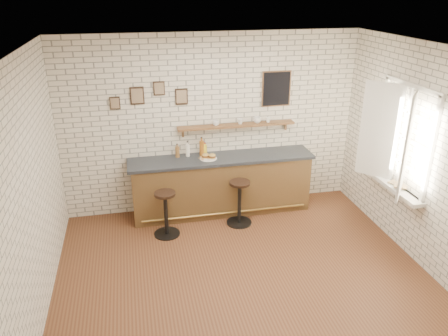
# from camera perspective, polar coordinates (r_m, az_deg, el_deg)

# --- Properties ---
(ground) EXTENTS (5.00, 5.00, 0.00)m
(ground) POSITION_cam_1_polar(r_m,az_deg,el_deg) (6.28, 2.12, -12.90)
(ground) COLOR brown
(ground) RESTS_ON ground
(bar_counter) EXTENTS (3.10, 0.65, 1.01)m
(bar_counter) POSITION_cam_1_polar(r_m,az_deg,el_deg) (7.47, -0.32, -2.16)
(bar_counter) COLOR brown
(bar_counter) RESTS_ON ground
(sandwich_plate) EXTENTS (0.28, 0.28, 0.01)m
(sandwich_plate) POSITION_cam_1_polar(r_m,az_deg,el_deg) (7.20, -2.06, 1.26)
(sandwich_plate) COLOR white
(sandwich_plate) RESTS_ON bar_counter
(ciabatta_sandwich) EXTENTS (0.23, 0.15, 0.08)m
(ciabatta_sandwich) POSITION_cam_1_polar(r_m,az_deg,el_deg) (7.19, -1.99, 1.60)
(ciabatta_sandwich) COLOR tan
(ciabatta_sandwich) RESTS_ON sandwich_plate
(potato_chips) EXTENTS (0.26, 0.19, 0.00)m
(potato_chips) POSITION_cam_1_polar(r_m,az_deg,el_deg) (7.20, -2.27, 1.30)
(potato_chips) COLOR #E8A852
(potato_chips) RESTS_ON sandwich_plate
(bitters_bottle_brown) EXTENTS (0.07, 0.07, 0.23)m
(bitters_bottle_brown) POSITION_cam_1_polar(r_m,az_deg,el_deg) (7.28, -6.10, 2.14)
(bitters_bottle_brown) COLOR brown
(bitters_bottle_brown) RESTS_ON bar_counter
(bitters_bottle_white) EXTENTS (0.07, 0.07, 0.26)m
(bitters_bottle_white) POSITION_cam_1_polar(r_m,az_deg,el_deg) (7.30, -4.77, 2.33)
(bitters_bottle_white) COLOR white
(bitters_bottle_white) RESTS_ON bar_counter
(bitters_bottle_amber) EXTENTS (0.08, 0.08, 0.32)m
(bitters_bottle_amber) POSITION_cam_1_polar(r_m,az_deg,el_deg) (7.32, -2.93, 2.65)
(bitters_bottle_amber) COLOR #A25A1A
(bitters_bottle_amber) RESTS_ON bar_counter
(condiment_bottle_yellow) EXTENTS (0.07, 0.07, 0.22)m
(condiment_bottle_yellow) POSITION_cam_1_polar(r_m,az_deg,el_deg) (7.34, -2.51, 2.39)
(condiment_bottle_yellow) COLOR yellow
(condiment_bottle_yellow) RESTS_ON bar_counter
(bar_stool_left) EXTENTS (0.41, 0.41, 0.74)m
(bar_stool_left) POSITION_cam_1_polar(r_m,az_deg,el_deg) (6.88, -7.60, -5.76)
(bar_stool_left) COLOR black
(bar_stool_left) RESTS_ON ground
(bar_stool_right) EXTENTS (0.42, 0.42, 0.76)m
(bar_stool_right) POSITION_cam_1_polar(r_m,az_deg,el_deg) (7.13, 2.03, -4.36)
(bar_stool_right) COLOR black
(bar_stool_right) RESTS_ON ground
(wall_shelf) EXTENTS (2.00, 0.18, 0.18)m
(wall_shelf) POSITION_cam_1_polar(r_m,az_deg,el_deg) (7.37, 1.65, 5.58)
(wall_shelf) COLOR brown
(wall_shelf) RESTS_ON ground
(shelf_cup_a) EXTENTS (0.14, 0.14, 0.09)m
(shelf_cup_a) POSITION_cam_1_polar(r_m,az_deg,el_deg) (7.27, -1.06, 5.90)
(shelf_cup_a) COLOR white
(shelf_cup_a) RESTS_ON wall_shelf
(shelf_cup_b) EXTENTS (0.12, 0.12, 0.09)m
(shelf_cup_b) POSITION_cam_1_polar(r_m,az_deg,el_deg) (7.36, 2.13, 6.10)
(shelf_cup_b) COLOR white
(shelf_cup_b) RESTS_ON wall_shelf
(shelf_cup_c) EXTENTS (0.14, 0.14, 0.10)m
(shelf_cup_c) POSITION_cam_1_polar(r_m,az_deg,el_deg) (7.44, 4.37, 6.27)
(shelf_cup_c) COLOR white
(shelf_cup_c) RESTS_ON wall_shelf
(shelf_cup_d) EXTENTS (0.10, 0.10, 0.08)m
(shelf_cup_d) POSITION_cam_1_polar(r_m,az_deg,el_deg) (7.49, 5.78, 6.27)
(shelf_cup_d) COLOR white
(shelf_cup_d) RESTS_ON wall_shelf
(back_wall_decor) EXTENTS (2.96, 0.02, 0.56)m
(back_wall_decor) POSITION_cam_1_polar(r_m,az_deg,el_deg) (7.25, 0.19, 9.96)
(back_wall_decor) COLOR black
(back_wall_decor) RESTS_ON ground
(window_sill) EXTENTS (0.20, 1.35, 0.06)m
(window_sill) POSITION_cam_1_polar(r_m,az_deg,el_deg) (6.98, 21.07, -2.13)
(window_sill) COLOR white
(window_sill) RESTS_ON ground
(casement_window) EXTENTS (0.40, 1.30, 1.56)m
(casement_window) POSITION_cam_1_polar(r_m,az_deg,el_deg) (6.69, 21.66, 3.67)
(casement_window) COLOR white
(casement_window) RESTS_ON ground
(book_lower) EXTENTS (0.24, 0.28, 0.02)m
(book_lower) POSITION_cam_1_polar(r_m,az_deg,el_deg) (6.90, 21.29, -2.08)
(book_lower) COLOR tan
(book_lower) RESTS_ON window_sill
(book_upper) EXTENTS (0.30, 0.31, 0.02)m
(book_upper) POSITION_cam_1_polar(r_m,az_deg,el_deg) (6.88, 21.35, -1.96)
(book_upper) COLOR tan
(book_upper) RESTS_ON book_lower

